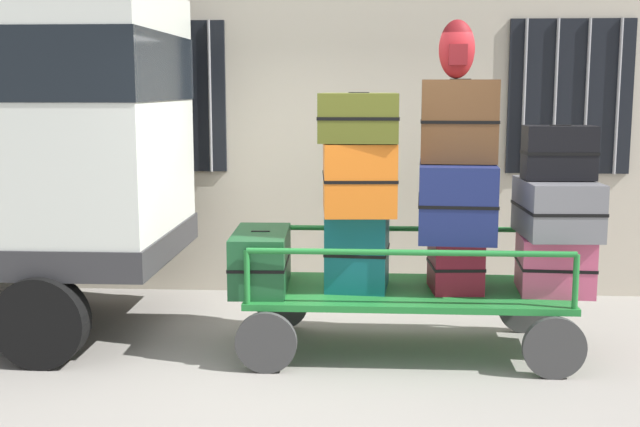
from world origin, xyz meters
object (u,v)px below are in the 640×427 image
suitcase_midleft_middle (358,177)px  suitcase_midright_middle (557,208)px  suitcase_midleft_top (359,117)px  suitcase_midright_top (559,153)px  suitcase_left_bottom (261,260)px  suitcase_center_top (459,122)px  suitcase_center_middle (456,201)px  luggage_cart (406,301)px  backpack (457,49)px  suitcase_midleft_bottom (358,250)px  suitcase_midright_bottom (554,264)px  suitcase_center_bottom (455,265)px

suitcase_midleft_middle → suitcase_midright_middle: (1.54, -0.02, -0.23)m
suitcase_midleft_top → suitcase_midright_top: bearing=-0.8°
suitcase_left_bottom → suitcase_center_top: (1.54, -0.00, 1.10)m
suitcase_midleft_top → suitcase_midright_middle: bearing=-1.1°
suitcase_center_middle → suitcase_midleft_middle: bearing=-178.7°
luggage_cart → suitcase_midright_middle: suitcase_midright_middle is taller
suitcase_midleft_middle → backpack: 1.22m
suitcase_midleft_bottom → suitcase_midleft_top: suitcase_midleft_top is taller
suitcase_center_middle → suitcase_midright_top: bearing=-2.0°
luggage_cart → suitcase_midright_middle: (1.15, -0.00, 0.76)m
suitcase_center_middle → backpack: (-0.03, -0.05, 1.16)m
luggage_cart → suitcase_midleft_top: 1.50m
suitcase_center_middle → luggage_cart: bearing=-174.9°
suitcase_center_middle → suitcase_left_bottom: bearing=-177.8°
suitcase_left_bottom → suitcase_center_top: size_ratio=1.40×
suitcase_midleft_middle → suitcase_center_top: 0.88m
suitcase_center_middle → suitcase_midright_middle: (0.77, -0.04, -0.05)m
suitcase_midleft_middle → suitcase_midleft_top: (0.00, 0.01, 0.46)m
luggage_cart → suitcase_midleft_middle: suitcase_midleft_middle is taller
suitcase_left_bottom → suitcase_midleft_middle: suitcase_midleft_middle is taller
suitcase_midleft_bottom → suitcase_midleft_middle: (0.00, -0.02, 0.59)m
suitcase_center_top → suitcase_midright_bottom: 1.35m
suitcase_midleft_middle → suitcase_center_bottom: (0.77, -0.02, -0.69)m
suitcase_midleft_top → luggage_cart: bearing=-4.1°
backpack → suitcase_midleft_bottom: bearing=175.9°
luggage_cart → suitcase_midleft_middle: (-0.38, 0.02, 0.99)m
suitcase_midright_bottom → suitcase_left_bottom: bearing=-179.5°
suitcase_center_bottom → suitcase_midright_top: bearing=1.0°
suitcase_midright_top → suitcase_center_top: bearing=-177.5°
suitcase_center_middle → suitcase_center_top: (-0.00, -0.06, 0.62)m
suitcase_center_top → suitcase_midright_middle: bearing=1.7°
suitcase_midleft_bottom → suitcase_midleft_top: bearing=-90.0°
suitcase_center_top → suitcase_midright_top: size_ratio=1.17×
suitcase_midleft_bottom → suitcase_midright_bottom: suitcase_midleft_bottom is taller
luggage_cart → suitcase_midleft_top: size_ratio=3.02×
suitcase_midleft_middle → suitcase_midright_top: 1.55m
suitcase_midright_top → suitcase_midright_bottom: bearing=-90.0°
suitcase_left_bottom → suitcase_midright_bottom: 2.30m
suitcase_center_middle → suitcase_center_top: bearing=-90.0°
luggage_cart → backpack: bearing=-2.8°
suitcase_left_bottom → backpack: size_ratio=2.04×
suitcase_midleft_top → suitcase_center_top: 0.77m
suitcase_center_bottom → suitcase_midright_middle: size_ratio=0.62×
luggage_cart → suitcase_left_bottom: bearing=-178.8°
backpack → suitcase_center_bottom: bearing=19.6°
suitcase_midleft_middle → suitcase_center_bottom: 1.03m
suitcase_midleft_top → suitcase_midleft_bottom: bearing=90.0°
luggage_cart → suitcase_left_bottom: suitcase_left_bottom is taller
suitcase_midleft_middle → suitcase_midright_bottom: 1.68m
suitcase_left_bottom → suitcase_center_bottom: suitcase_left_bottom is taller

